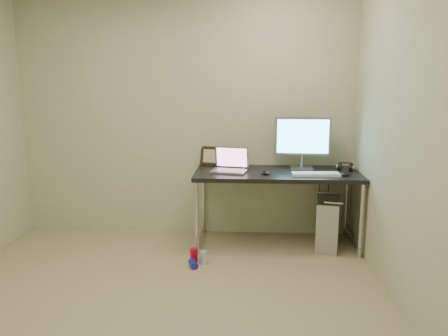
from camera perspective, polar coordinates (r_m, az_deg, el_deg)
floor at (r=3.29m, az=-9.17°, el=-18.25°), size 3.50×3.50×0.00m
wall_back at (r=4.61m, az=-5.07°, el=6.62°), size 3.50×0.02×2.50m
wall_right at (r=3.03m, az=24.39°, el=3.35°), size 0.02×3.50×2.50m
desk at (r=4.31m, az=6.90°, el=-1.50°), size 1.60×0.70×0.75m
tower_computer at (r=4.45m, az=13.45°, el=-7.02°), size 0.30×0.50×0.52m
cable_a at (r=4.72m, az=12.22°, el=-3.97°), size 0.01×0.16×0.69m
cable_b at (r=4.72m, az=13.32°, el=-4.26°), size 0.02×0.11×0.71m
can_red at (r=4.05m, az=-3.95°, el=-11.29°), size 0.07×0.07×0.13m
can_white at (r=4.01m, az=-2.73°, el=-11.61°), size 0.08×0.08×0.12m
can_blue at (r=3.96m, az=-4.04°, el=-12.37°), size 0.10×0.13×0.06m
laptop at (r=4.28m, az=0.78°, el=0.30°), size 0.38×0.34×0.23m
monitor at (r=4.44m, az=10.22°, el=3.79°), size 0.56×0.18×0.52m
keyboard at (r=4.17m, az=11.90°, el=-0.80°), size 0.45×0.16×0.03m
mouse_right at (r=4.24m, az=15.52°, el=-0.71°), size 0.09×0.12×0.04m
mouse_left at (r=4.16m, az=5.41°, el=-0.52°), size 0.11×0.14×0.04m
headphones at (r=4.49m, az=15.57°, el=0.05°), size 0.18×0.10×0.10m
picture_frame at (r=4.59m, az=-1.61°, el=1.59°), size 0.26×0.14×0.20m
webcam at (r=4.50m, az=1.47°, el=1.16°), size 0.04×0.04×0.11m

